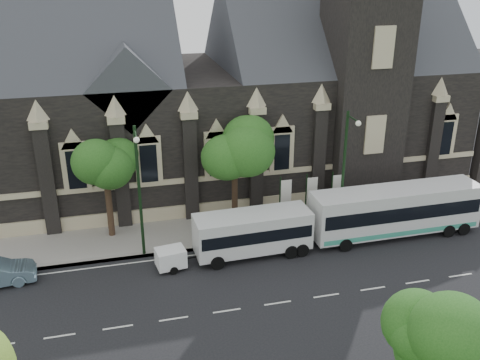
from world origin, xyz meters
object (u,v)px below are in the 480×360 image
object	(u,v)px
tree_park_east	(428,330)
banner_flag_left	(284,197)
tree_walk_left	(108,160)
banner_flag_right	(335,192)
banner_flag_center	(310,194)
tour_coach	(395,210)
street_lamp_near	(345,167)
street_lamp_mid	(139,186)
box_trailer	(171,258)
shuttle_bus	(253,231)
tree_walk_right	(237,148)

from	to	relation	value
tree_park_east	banner_flag_left	distance (m)	18.46
tree_walk_left	banner_flag_right	distance (m)	16.52
banner_flag_left	banner_flag_center	bearing A→B (deg)	0.00
tour_coach	street_lamp_near	bearing A→B (deg)	160.46
street_lamp_near	tree_walk_left	bearing A→B (deg)	167.13
tree_park_east	banner_flag_right	bearing A→B (deg)	77.35
street_lamp_mid	tour_coach	size ratio (longest dim) A/B	0.73
street_lamp_near	tour_coach	xyz separation A→B (m)	(3.55, -1.21, -3.17)
tree_park_east	street_lamp_mid	size ratio (longest dim) A/B	0.70
tree_park_east	box_trailer	distance (m)	17.31
tree_walk_left	banner_flag_center	bearing A→B (deg)	-6.89
tree_walk_left	street_lamp_near	distance (m)	16.22
street_lamp_near	street_lamp_mid	world-z (taller)	same
street_lamp_mid	shuttle_bus	size ratio (longest dim) A/B	1.16
tree_walk_right	banner_flag_center	bearing A→B (deg)	-18.64
tree_walk_left	tree_walk_right	bearing A→B (deg)	0.06
banner_flag_left	tour_coach	distance (m)	7.92
tree_walk_left	tour_coach	bearing A→B (deg)	-14.00
street_lamp_near	shuttle_bus	distance (m)	7.83
tour_coach	shuttle_bus	xyz separation A→B (m)	(-10.47, -0.16, -0.23)
banner_flag_right	box_trailer	world-z (taller)	banner_flag_right
street_lamp_mid	street_lamp_near	bearing A→B (deg)	0.00
tree_park_east	tour_coach	distance (m)	17.11
banner_flag_right	banner_flag_center	bearing A→B (deg)	180.00
box_trailer	street_lamp_near	bearing A→B (deg)	0.75
tree_walk_right	banner_flag_center	world-z (taller)	tree_walk_right
street_lamp_near	banner_flag_center	world-z (taller)	street_lamp_near
tree_walk_right	banner_flag_right	bearing A→B (deg)	-13.60
banner_flag_center	banner_flag_right	world-z (taller)	same
banner_flag_center	box_trailer	size ratio (longest dim) A/B	1.48
banner_flag_left	street_lamp_mid	bearing A→B (deg)	-169.50
tree_walk_right	shuttle_bus	distance (m)	6.47
street_lamp_mid	banner_flag_left	distance (m)	10.81
street_lamp_mid	tree_walk_right	bearing A→B (deg)	26.65
banner_flag_center	tree_walk_right	bearing A→B (deg)	161.36
street_lamp_mid	tour_coach	world-z (taller)	street_lamp_mid
tree_park_east	street_lamp_near	size ratio (longest dim) A/B	0.70
tree_park_east	banner_flag_left	xyz separation A→B (m)	(0.11, 18.32, -2.24)
tree_park_east	tree_walk_left	distance (m)	23.36
street_lamp_mid	box_trailer	size ratio (longest dim) A/B	3.34
shuttle_bus	tree_walk_left	bearing A→B (deg)	148.74
tree_park_east	shuttle_bus	size ratio (longest dim) A/B	0.81
street_lamp_mid	shuttle_bus	bearing A→B (deg)	-11.02
tree_park_east	street_lamp_mid	xyz separation A→B (m)	(-10.18, 16.42, 0.49)
tree_walk_left	shuttle_bus	bearing A→B (deg)	-29.33
tree_walk_left	tree_park_east	bearing A→B (deg)	-59.13
street_lamp_near	banner_flag_right	size ratio (longest dim) A/B	2.25
banner_flag_right	tour_coach	size ratio (longest dim) A/B	0.33
street_lamp_mid	tour_coach	xyz separation A→B (m)	(17.55, -1.21, -3.17)
street_lamp_near	shuttle_bus	xyz separation A→B (m)	(-6.92, -1.38, -3.40)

